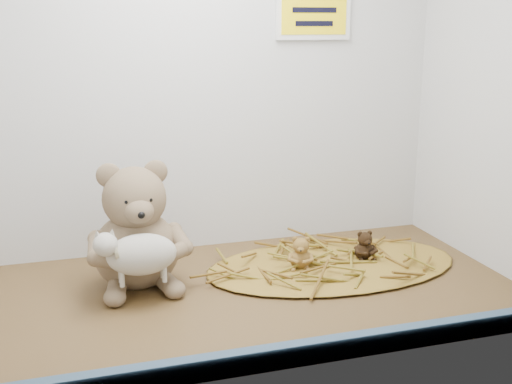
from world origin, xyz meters
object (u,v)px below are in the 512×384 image
object	(u,v)px
toy_lamb	(142,254)
mini_teddy_brown	(365,244)
mini_teddy_tan	(301,251)
main_teddy	(135,225)

from	to	relation	value
toy_lamb	mini_teddy_brown	xyz separation A→B (cm)	(50.06, 7.07, -5.44)
toy_lamb	mini_teddy_brown	size ratio (longest dim) A/B	2.64
mini_teddy_tan	main_teddy	bearing A→B (deg)	-163.99
mini_teddy_tan	toy_lamb	bearing A→B (deg)	-148.78
mini_teddy_tan	mini_teddy_brown	bearing A→B (deg)	24.68
main_teddy	mini_teddy_brown	bearing A→B (deg)	-4.75
main_teddy	mini_teddy_tan	xyz separation A→B (cm)	(34.50, -3.12, -8.23)
main_teddy	mini_teddy_tan	world-z (taller)	main_teddy
main_teddy	mini_teddy_tan	bearing A→B (deg)	-7.44
mini_teddy_tan	mini_teddy_brown	world-z (taller)	mini_teddy_tan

